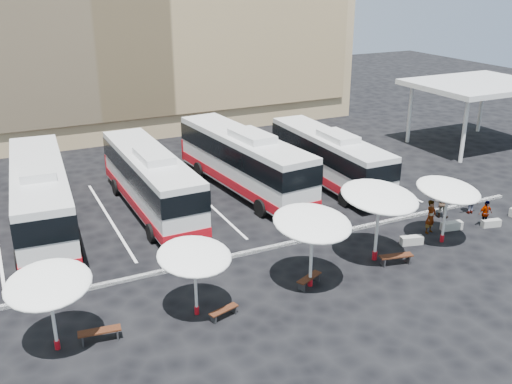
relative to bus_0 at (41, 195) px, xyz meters
name	(u,v)px	position (x,y,z in m)	size (l,w,h in m)	color
ground	(264,255)	(9.52, -7.88, -2.11)	(120.00, 120.00, 0.00)	black
service_canopy	(478,86)	(33.52, 2.12, 2.75)	(10.00, 8.00, 5.20)	silver
curb_divider	(260,250)	(9.52, -7.38, -2.04)	(34.00, 0.25, 0.15)	black
bay_lines	(206,201)	(9.52, 0.12, -2.11)	(24.15, 12.00, 0.01)	white
bus_0	(41,195)	(0.00, 0.00, 0.00)	(3.70, 13.20, 4.14)	silver
bus_1	(150,179)	(6.12, 0.21, -0.11)	(3.00, 12.38, 3.92)	silver
bus_2	(243,159)	(12.46, 0.97, -0.01)	(4.00, 13.21, 4.13)	silver
bus_3	(329,156)	(18.05, -0.41, -0.21)	(2.87, 11.78, 3.73)	silver
sunshade_0	(48,284)	(-0.95, -11.27, 0.67)	(4.11, 4.14, 3.28)	silver
sunshade_1	(194,256)	(4.61, -11.35, 0.57)	(3.66, 3.69, 3.16)	silver
sunshade_2	(312,223)	(10.05, -11.44, 0.99)	(4.22, 4.25, 3.65)	silver
sunshade_3	(380,197)	(14.23, -10.68, 1.21)	(4.89, 4.92, 3.91)	silver
sunshade_4	(448,190)	(18.65, -10.61, 0.80)	(4.31, 4.34, 3.43)	silver
wood_bench_0	(100,333)	(0.60, -11.49, -1.73)	(1.66, 0.64, 0.50)	black
wood_bench_1	(224,311)	(5.51, -12.11, -1.80)	(1.37, 0.70, 0.41)	black
wood_bench_2	(309,279)	(10.01, -11.41, -1.78)	(1.47, 0.93, 0.44)	black
wood_bench_3	(396,257)	(14.82, -11.55, -1.73)	(1.71, 0.80, 0.51)	black
conc_bench_0	(412,240)	(17.00, -10.15, -1.89)	(1.19, 0.40, 0.45)	gray
conc_bench_1	(452,226)	(20.20, -9.69, -1.89)	(1.21, 0.40, 0.45)	gray
conc_bench_2	(491,223)	(22.48, -10.35, -1.91)	(1.08, 0.36, 0.41)	gray
passenger_0	(431,217)	(18.83, -9.43, -1.17)	(0.69, 0.45, 1.89)	black
passenger_1	(442,202)	(20.93, -8.08, -1.20)	(0.88, 0.69, 1.82)	black
passenger_2	(485,214)	(22.17, -10.13, -1.35)	(0.89, 0.37, 1.53)	black
passenger_3	(471,200)	(22.84, -8.40, -1.29)	(1.07, 0.61, 1.66)	black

